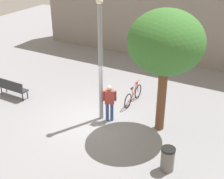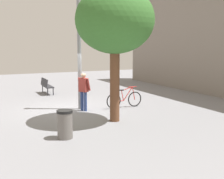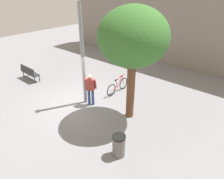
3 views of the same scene
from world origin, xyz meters
The scene contains 8 objects.
ground_plane centered at (0.00, 0.00, 0.00)m, with size 36.00×36.00×0.00m, color gray.
building_facade centered at (0.00, 9.22, 3.20)m, with size 17.54×2.00×6.41m, color gray.
lamppost centered at (0.19, 0.32, 2.80)m, with size 0.28×0.28×5.22m.
person_by_lamppost centered at (0.58, 0.34, 0.97)m, with size 0.63×0.48×1.67m.
park_bench centered at (-4.66, -0.11, 0.55)m, with size 1.61×0.50×0.92m.
plaza_tree centered at (2.71, 0.80, 3.71)m, with size 2.88×2.88×4.98m.
bicycle_red centered at (0.80, 2.26, 0.38)m, with size 0.08×1.81×0.97m.
trash_bin centered at (3.88, -1.49, 0.45)m, with size 0.49×0.49×0.89m.
Camera 3 is at (7.26, -5.85, 5.64)m, focal length 32.48 mm.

